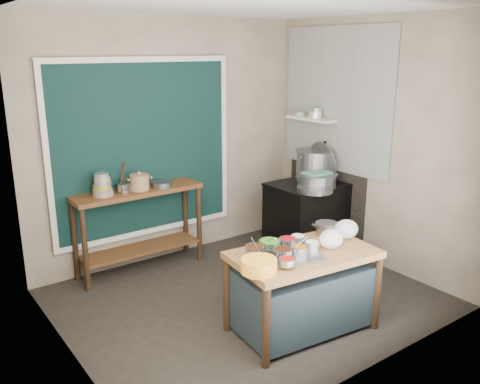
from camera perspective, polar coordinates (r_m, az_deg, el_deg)
floor at (r=5.27m, az=0.76°, el=-11.94°), size 3.50×3.00×0.02m
back_wall at (r=6.03m, az=-7.87°, el=5.71°), size 3.50×0.02×2.80m
left_wall at (r=4.01m, az=-19.73°, el=-0.28°), size 0.02×3.00×2.80m
right_wall at (r=5.98m, az=14.49°, el=5.28°), size 0.02×3.00×2.80m
ceiling at (r=4.67m, az=0.90°, el=20.30°), size 3.50×3.00×0.02m
curtain_panel at (r=5.85m, az=-10.69°, el=4.77°), size 2.10×0.02×1.90m
curtain_frame at (r=5.84m, az=-10.64°, el=4.76°), size 2.22×0.03×2.02m
tile_panel at (r=6.26m, az=10.71°, el=10.13°), size 0.02×1.70×1.70m
soot_patch at (r=6.55m, az=9.59°, el=0.16°), size 0.01×1.30×1.30m
wall_shelf at (r=6.43m, az=7.99°, el=8.14°), size 0.22×0.70×0.03m
prep_table at (r=4.62m, az=6.99°, el=-10.97°), size 1.32×0.85×0.75m
back_counter at (r=5.83m, az=-11.20°, el=-4.22°), size 1.45×0.40×0.95m
stove_block at (r=6.29m, az=7.63°, el=-3.02°), size 0.90×0.68×0.85m
stove_top at (r=6.17m, az=7.78°, el=0.85°), size 0.92×0.69×0.03m
condiment_tray at (r=4.34m, az=5.17°, el=-7.06°), size 0.70×0.60×0.03m
condiment_bowls at (r=4.34m, az=4.53°, el=-6.40°), size 0.65×0.51×0.08m
yellow_basin at (r=4.03m, az=2.13°, el=-8.26°), size 0.29×0.29×0.11m
saucepan at (r=4.86m, az=9.69°, el=-4.09°), size 0.29×0.29×0.12m
plastic_bag_a at (r=4.54m, az=10.20°, el=-5.21°), size 0.25×0.22×0.17m
plastic_bag_b at (r=4.79m, az=11.82°, el=-4.11°), size 0.26×0.23×0.18m
bowl_stack at (r=5.51m, az=-15.20°, el=0.66°), size 0.22×0.22×0.24m
utensil_cup at (r=5.61m, az=-12.95°, el=0.50°), size 0.20×0.20×0.10m
ceramic_crock at (r=5.66m, az=-11.21°, el=1.00°), size 0.26×0.26×0.15m
wide_bowl at (r=5.75m, az=-8.73°, el=0.87°), size 0.29×0.29×0.06m
stock_pot at (r=6.27m, az=8.38°, el=2.98°), size 0.51×0.51×0.38m
pot_lid at (r=6.24m, az=9.32°, el=3.41°), size 0.20×0.51×0.49m
steamer at (r=6.00m, az=8.61°, el=1.32°), size 0.62×0.62×0.16m
green_cloth at (r=5.98m, az=8.64°, el=2.15°), size 0.29×0.23×0.02m
shallow_pan at (r=5.81m, az=8.41°, el=0.32°), size 0.47×0.47×0.05m
shelf_bowl_stack at (r=6.36m, az=8.50°, el=8.73°), size 0.16×0.16×0.13m
shelf_bowl_green at (r=6.57m, az=6.76°, el=8.69°), size 0.18×0.18×0.05m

